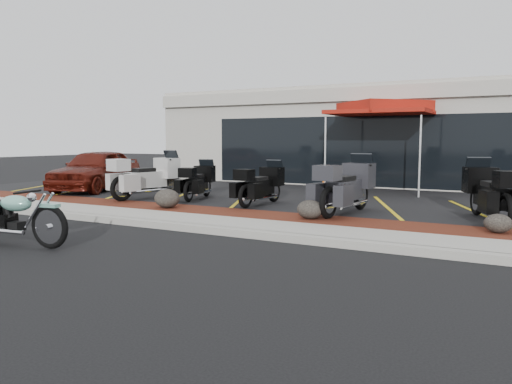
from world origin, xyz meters
The scene contains 18 objects.
ground centered at (0.00, 0.00, 0.00)m, with size 90.00×90.00×0.00m, color black.
curb centered at (0.00, 0.90, 0.07)m, with size 24.00×0.25×0.15m, color gray.
sidewalk centered at (0.00, 1.60, 0.07)m, with size 24.00×1.20×0.15m, color gray.
mulch_bed centered at (0.00, 2.80, 0.08)m, with size 24.00×1.20×0.16m, color #350D0C.
upper_lot centered at (0.00, 8.20, 0.07)m, with size 26.00×9.60×0.15m, color black.
dealership_building centered at (0.00, 14.47, 2.01)m, with size 18.00×8.16×4.00m.
boulder_left centered at (-2.78, 2.64, 0.41)m, with size 0.70×0.58×0.49m, color black.
boulder_mid centered at (1.19, 2.69, 0.37)m, with size 0.60×0.50×0.43m, color black.
boulder_right centered at (4.99, 2.82, 0.34)m, with size 0.52×0.43×0.37m, color black.
hero_cruiser centered at (-1.95, -1.71, 0.52)m, with size 2.98×0.75×1.05m, color #6EAC99, non-canonical shape.
touring_white centered at (-4.43, 4.93, 0.88)m, with size 2.50×0.95×1.45m, color silver, non-canonical shape.
touring_black_front centered at (-3.38, 5.37, 0.74)m, with size 2.01×0.77×1.17m, color black, non-canonical shape.
touring_black_mid centered at (-0.89, 5.10, 0.76)m, with size 2.09×0.80×1.21m, color black, non-canonical shape.
touring_grey centered at (1.75, 4.73, 0.87)m, with size 2.48×0.95×1.44m, color #2D2D32, non-canonical shape.
touring_black_rear centered at (4.44, 5.09, 0.84)m, with size 2.37×0.91×1.38m, color black, non-canonical shape.
parked_car centered at (-7.90, 5.18, 0.88)m, with size 1.72×4.27×1.45m, color #4F130B.
traffic_cone centered at (-0.40, 7.83, 0.40)m, with size 0.30×0.30×0.50m, color #DB5607.
popup_canopy centered at (1.00, 9.85, 2.95)m, with size 3.88×3.88×3.08m.
Camera 1 is at (5.32, -7.64, 1.94)m, focal length 35.00 mm.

